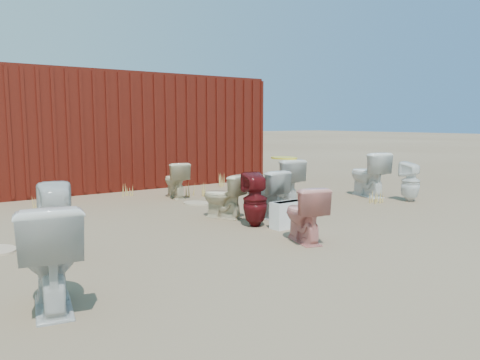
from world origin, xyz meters
TOP-DOWN VIEW (x-y plane):
  - ground at (0.00, 0.00)m, footprint 100.00×100.00m
  - shipping_container at (0.00, 5.20)m, footprint 6.00×2.40m
  - toilet_front_a at (-3.09, -1.36)m, footprint 0.59×0.86m
  - toilet_front_pink at (-0.20, -0.99)m, footprint 0.54×0.72m
  - toilet_front_c at (0.28, 0.37)m, footprint 0.44×0.71m
  - toilet_front_maroon at (-0.18, -0.02)m, footprint 0.40×0.41m
  - toilet_front_e at (3.07, 0.82)m, footprint 0.62×0.89m
  - toilet_back_a at (-2.76, -0.16)m, footprint 0.42×0.42m
  - toilet_back_beige_left at (-0.24, 0.69)m, footprint 0.58×0.72m
  - toilet_back_beige_right at (0.02, 2.70)m, footprint 0.45×0.69m
  - toilet_back_yellowlid at (1.20, 1.03)m, footprint 0.58×0.83m
  - toilet_back_e at (3.24, 0.01)m, footprint 0.33×0.34m
  - yellow_lid at (1.20, 1.03)m, footprint 0.40×0.49m
  - loose_tank at (0.14, -0.32)m, footprint 0.51×0.22m
  - loose_lid_near at (0.03, 1.94)m, footprint 0.54×0.60m
  - weed_clump_a at (-2.28, 2.85)m, footprint 0.36×0.36m
  - weed_clump_b at (0.40, 2.62)m, footprint 0.32×0.32m
  - weed_clump_c at (2.16, 2.50)m, footprint 0.36×0.36m
  - weed_clump_d at (-0.68, 3.50)m, footprint 0.30×0.30m
  - weed_clump_e at (1.53, 3.50)m, footprint 0.34×0.34m
  - weed_clump_f at (2.64, 0.29)m, footprint 0.28×0.28m

SIDE VIEW (x-z plane):
  - ground at x=0.00m, z-range 0.00..0.00m
  - loose_lid_near at x=0.03m, z-range 0.00..0.02m
  - weed_clump_f at x=2.64m, z-range 0.00..0.22m
  - weed_clump_d at x=-0.68m, z-range 0.00..0.24m
  - weed_clump_e at x=1.53m, z-range 0.00..0.26m
  - weed_clump_b at x=0.40m, z-range 0.00..0.27m
  - weed_clump_a at x=-2.28m, z-range 0.00..0.29m
  - weed_clump_c at x=2.16m, z-range 0.00..0.32m
  - loose_tank at x=0.14m, z-range 0.00..0.35m
  - toilet_back_beige_left at x=-0.24m, z-range 0.00..0.64m
  - toilet_front_pink at x=-0.20m, z-range 0.00..0.66m
  - toilet_back_beige_right at x=0.02m, z-range 0.00..0.66m
  - toilet_back_e at x=3.24m, z-range 0.00..0.70m
  - toilet_front_c at x=0.28m, z-range 0.00..0.70m
  - toilet_front_maroon at x=-0.18m, z-range 0.00..0.72m
  - toilet_back_yellowlid at x=1.20m, z-range 0.00..0.78m
  - toilet_back_a at x=-2.76m, z-range 0.00..0.79m
  - toilet_front_a at x=-3.09m, z-range 0.00..0.81m
  - toilet_front_e at x=3.07m, z-range 0.00..0.83m
  - yellow_lid at x=1.20m, z-range 0.78..0.81m
  - shipping_container at x=0.00m, z-range 0.00..2.40m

